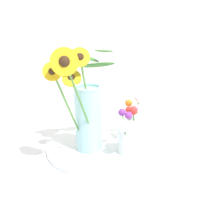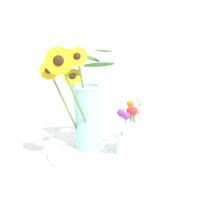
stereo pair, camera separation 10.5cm
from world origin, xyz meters
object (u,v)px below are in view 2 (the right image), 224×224
(mason_jar_sunflowers, at_px, (86,108))
(vase_small_center, at_px, (125,136))
(serving_tray, at_px, (112,144))
(vase_bulb_right, at_px, (135,123))

(mason_jar_sunflowers, xyz_separation_m, vase_small_center, (0.14, -0.06, -0.10))
(serving_tray, height_order, mason_jar_sunflowers, mason_jar_sunflowers)
(serving_tray, bearing_deg, vase_bulb_right, 8.28)
(mason_jar_sunflowers, distance_m, vase_small_center, 0.18)
(vase_small_center, bearing_deg, vase_bulb_right, 61.90)
(serving_tray, height_order, vase_bulb_right, vase_bulb_right)
(mason_jar_sunflowers, relative_size, vase_small_center, 2.58)
(serving_tray, relative_size, vase_bulb_right, 2.78)
(mason_jar_sunflowers, xyz_separation_m, vase_bulb_right, (0.20, 0.05, -0.09))
(serving_tray, height_order, vase_small_center, vase_small_center)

